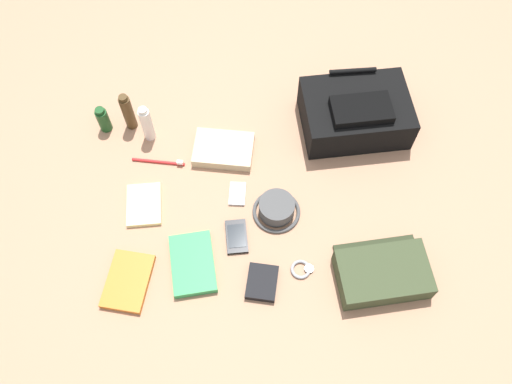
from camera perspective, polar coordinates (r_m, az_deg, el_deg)
The scene contains 16 objects.
ground_plane at distance 1.78m, azimuth 0.00°, elevation -0.79°, with size 2.64×2.02×0.02m, color #AA7A5B.
backpack at distance 1.89m, azimuth 10.53°, elevation 8.27°, with size 0.37×0.27×0.16m.
toiletry_pouch at distance 1.67m, azimuth 13.28°, elevation -8.36°, with size 0.28×0.22×0.07m.
bucket_hat at distance 1.72m, azimuth 2.20°, elevation -1.80°, with size 0.16×0.16×0.06m.
shampoo_bottle at distance 1.94m, azimuth -15.92°, elevation 7.42°, with size 0.04×0.04×0.11m.
cologne_bottle at distance 1.91m, azimuth -13.46°, elevation 8.26°, with size 0.04×0.04×0.16m.
toothpaste_tube at distance 1.86m, azimuth -11.53°, elevation 7.10°, with size 0.04×0.04×0.16m.
paperback_novel at distance 1.69m, azimuth -13.44°, elevation -9.21°, with size 0.17×0.21×0.02m.
travel_guidebook at distance 1.67m, azimuth -6.74°, elevation -7.59°, with size 0.15×0.21×0.03m.
cell_phone at distance 1.70m, azimuth -2.08°, elevation -4.76°, with size 0.07×0.11×0.01m.
media_player at distance 1.77m, azimuth -2.00°, elevation -0.21°, with size 0.06×0.09×0.01m.
wristwatch at distance 1.66m, azimuth 4.89°, elevation -8.18°, with size 0.07×0.06×0.01m.
toothbrush at distance 1.85m, azimuth -10.03°, elevation 3.17°, with size 0.18×0.05×0.02m.
wallet at distance 1.64m, azimuth 0.64°, elevation -9.58°, with size 0.09×0.11×0.02m, color black.
notepad at distance 1.78m, azimuth -11.81°, elevation -1.37°, with size 0.11×0.15×0.02m, color beige.
folded_towel at distance 1.84m, azimuth -3.47°, elevation 4.53°, with size 0.20×0.14×0.04m, color #C6B289.
Camera 1 is at (-0.07, -0.81, 1.56)m, focal length 37.65 mm.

